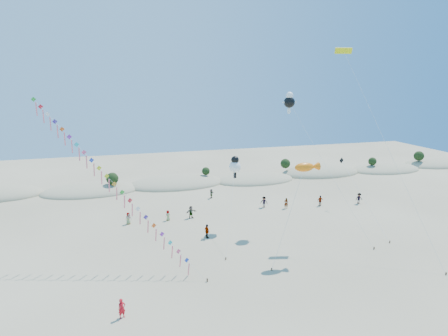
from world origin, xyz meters
TOP-DOWN VIEW (x-y plane):
  - ground at (0.00, 0.00)m, footprint 160.00×160.00m
  - dune_ridge at (1.06, 45.14)m, footprint 145.30×11.49m
  - kite_train at (-11.72, 15.03)m, footprint 17.30×13.64m
  - fish_kite at (9.79, 11.06)m, footprint 6.73×3.58m
  - cartoon_kite_low at (4.56, 21.38)m, footprint 4.87×10.40m
  - cartoon_kite_high at (12.16, 21.15)m, footprint 7.44×12.42m
  - parafoil_kite at (18.13, 17.82)m, footprint 4.97×16.46m
  - dark_kite at (23.14, 21.13)m, footprint 2.69×15.19m
  - flyer_foreground at (-10.96, 3.94)m, footprint 0.76×0.64m
  - beachgoers at (7.89, 26.37)m, footprint 38.18×17.78m

SIDE VIEW (x-z plane):
  - ground at x=0.00m, z-range 0.00..0.00m
  - dune_ridge at x=1.06m, z-range -2.67..2.90m
  - beachgoers at x=7.89m, z-range -0.06..1.82m
  - flyer_foreground at x=-10.96m, z-range 0.00..1.77m
  - dark_kite at x=23.14m, z-range 1.29..9.22m
  - cartoon_kite_low at x=4.56m, z-range 3.70..13.71m
  - kite_train at x=-11.72m, z-range 0.43..18.83m
  - fish_kite at x=9.79m, z-range 4.93..15.87m
  - cartoon_kite_high at x=12.16m, z-range 7.96..26.39m
  - parafoil_kite at x=18.13m, z-range 11.00..35.01m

